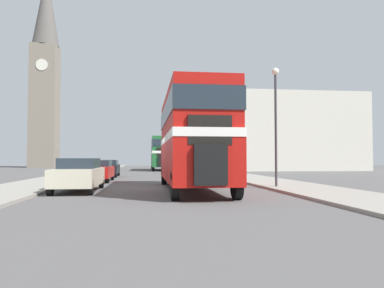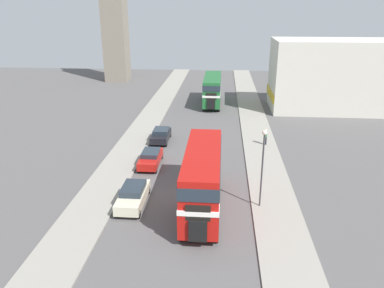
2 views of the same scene
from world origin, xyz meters
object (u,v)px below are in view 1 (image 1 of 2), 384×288
at_px(double_decker_bus, 192,134).
at_px(car_parked_near, 79,174).
at_px(pedestrian_walking, 242,163).
at_px(street_lamp, 276,108).
at_px(car_parked_mid, 98,170).
at_px(church_tower, 45,65).
at_px(bus_distant, 161,151).
at_px(car_parked_far, 107,168).

relative_size(double_decker_bus, car_parked_near, 2.27).
distance_m(pedestrian_walking, street_lamp, 13.46).
xyz_separation_m(double_decker_bus, car_parked_mid, (-5.20, 7.30, -1.90)).
relative_size(car_parked_near, church_tower, 0.13).
bearing_deg(double_decker_bus, street_lamp, 4.89).
bearing_deg(double_decker_bus, car_parked_near, -179.65).
bearing_deg(car_parked_mid, double_decker_bus, -54.54).
bearing_deg(double_decker_bus, pedestrian_walking, 66.30).
relative_size(bus_distant, car_parked_mid, 2.49).
xyz_separation_m(bus_distant, car_parked_far, (-5.05, -17.00, -1.74)).
height_order(car_parked_mid, car_parked_far, car_parked_far).
relative_size(car_parked_far, street_lamp, 0.69).
xyz_separation_m(double_decker_bus, car_parked_near, (-5.14, -0.03, -1.85)).
distance_m(bus_distant, pedestrian_walking, 18.54).
relative_size(car_parked_near, pedestrian_walking, 2.60).
relative_size(bus_distant, car_parked_far, 2.61).
xyz_separation_m(car_parked_near, car_parked_far, (-0.15, 13.89, -0.05)).
xyz_separation_m(car_parked_near, pedestrian_walking, (11.03, 13.44, 0.33)).
bearing_deg(bus_distant, church_tower, 137.85).
height_order(bus_distant, car_parked_far, bus_distant).
bearing_deg(car_parked_near, car_parked_mid, 90.49).
bearing_deg(street_lamp, car_parked_mid, 143.58).
xyz_separation_m(car_parked_mid, car_parked_far, (-0.09, 6.55, 0.00)).
relative_size(bus_distant, church_tower, 0.31).
bearing_deg(church_tower, car_parked_mid, -70.95).
bearing_deg(car_parked_far, church_tower, 112.24).
distance_m(car_parked_mid, pedestrian_walking, 12.66).
bearing_deg(car_parked_mid, car_parked_far, 90.76).
relative_size(car_parked_near, car_parked_mid, 1.07).
bearing_deg(bus_distant, double_decker_bus, -89.55).
bearing_deg(street_lamp, church_tower, 116.21).
bearing_deg(car_parked_mid, car_parked_near, -89.51).
bearing_deg(street_lamp, car_parked_near, -177.60).
relative_size(pedestrian_walking, street_lamp, 0.30).
distance_m(car_parked_far, pedestrian_walking, 11.19).
bearing_deg(pedestrian_walking, double_decker_bus, -113.70).
relative_size(double_decker_bus, pedestrian_walking, 5.90).
xyz_separation_m(car_parked_mid, street_lamp, (9.41, -6.94, 3.23)).
distance_m(car_parked_near, pedestrian_walking, 17.39).
xyz_separation_m(bus_distant, church_tower, (-19.05, 17.24, 14.98)).
bearing_deg(car_parked_near, church_tower, 106.38).
xyz_separation_m(car_parked_mid, pedestrian_walking, (11.09, 6.11, 0.38)).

